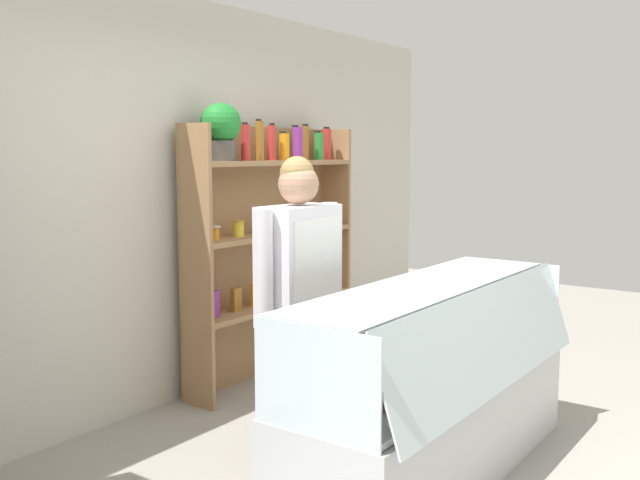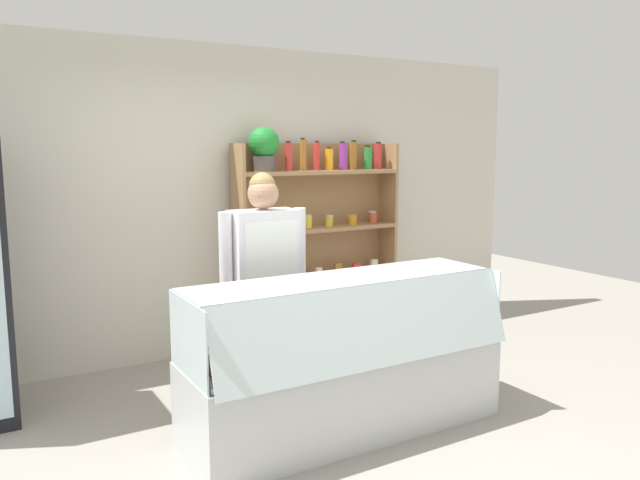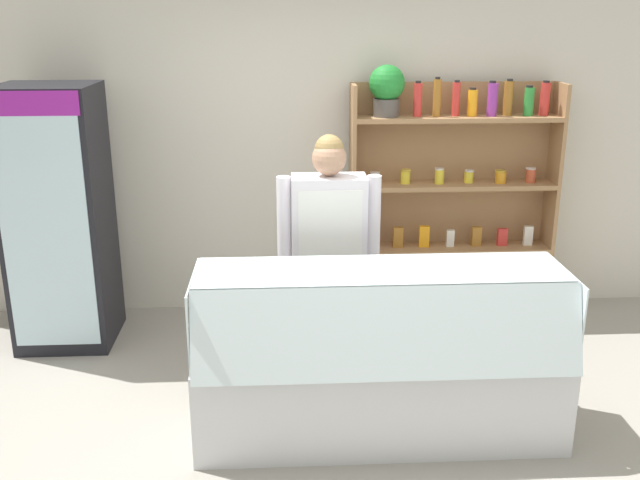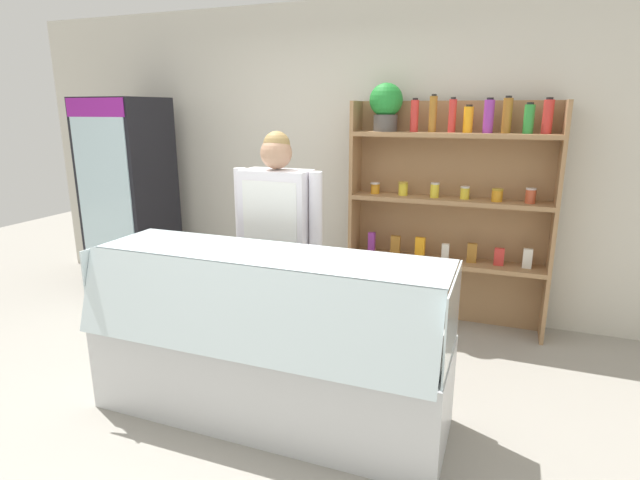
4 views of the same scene
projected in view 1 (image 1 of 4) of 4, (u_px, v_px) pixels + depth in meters
back_wall at (150, 203)px, 4.61m from camera, size 6.80×0.10×2.70m
shelving_unit at (264, 227)px, 5.19m from camera, size 1.62×0.29×2.00m
deli_display_case at (433, 417)px, 3.68m from camera, size 2.09×0.71×1.01m
shop_clerk at (300, 283)px, 3.80m from camera, size 0.66×0.25×1.65m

